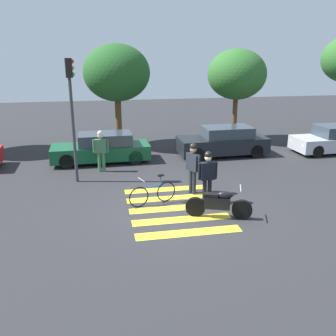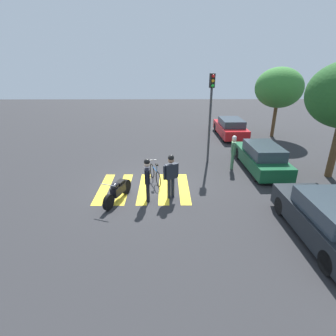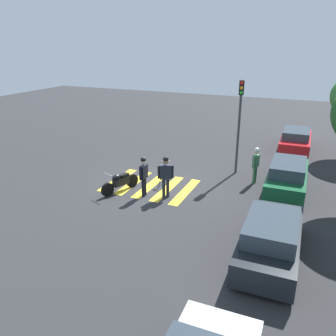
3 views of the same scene
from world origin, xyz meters
name	(u,v)px [view 1 (image 1 of 3)]	position (x,y,z in m)	size (l,w,h in m)	color
ground_plane	(176,208)	(0.00, 0.00, 0.00)	(60.00, 60.00, 0.00)	#2B2B2D
police_motorcycle	(218,204)	(1.15, -0.97, 0.46)	(1.99, 0.94, 1.03)	black
leaning_bicycle	(153,193)	(-0.69, 0.48, 0.39)	(1.67, 0.65, 1.02)	black
officer_on_foot	(193,164)	(0.88, 1.20, 1.12)	(0.42, 0.63, 1.90)	#1E232D
officer_by_motorcycle	(208,173)	(1.14, 0.25, 1.07)	(0.69, 0.24, 1.83)	black
pedestrian_bystander	(101,148)	(-2.33, 4.51, 1.05)	(0.67, 0.27, 1.81)	#3F724C
crosswalk_stripes	(176,208)	(0.00, 0.00, 0.00)	(3.11, 4.05, 0.01)	yellow
car_green_compact	(102,148)	(-2.26, 6.02, 0.66)	(4.56, 1.77, 1.37)	black
car_black_suv	(223,142)	(3.73, 6.07, 0.70)	(4.43, 1.82, 1.46)	black
traffic_light_pole	(72,102)	(-3.32, 3.37, 3.16)	(0.35, 0.27, 4.76)	#38383D
street_tree_mid	(117,73)	(-1.26, 9.09, 3.92)	(3.51, 3.51, 5.44)	brown
street_tree_far	(237,75)	(5.42, 9.09, 3.78)	(3.29, 3.29, 5.19)	brown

